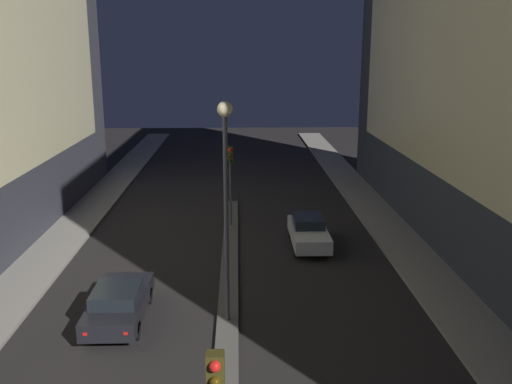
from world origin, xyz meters
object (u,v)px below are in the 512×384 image
traffic_light_mid (230,168)px  street_lamp (226,175)px  car_left_lane (119,302)px  car_right_lane (309,232)px

traffic_light_mid → street_lamp: bearing=-90.0°
car_left_lane → car_right_lane: bearing=45.3°
street_lamp → car_left_lane: 6.09m
traffic_light_mid → car_right_lane: 5.66m
traffic_light_mid → car_left_lane: size_ratio=0.96×
traffic_light_mid → car_right_lane: (3.89, -3.20, -2.59)m
traffic_light_mid → car_right_lane: size_ratio=0.98×
street_lamp → car_left_lane: size_ratio=1.71×
street_lamp → car_right_lane: 10.10m
traffic_light_mid → car_left_lane: 12.00m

